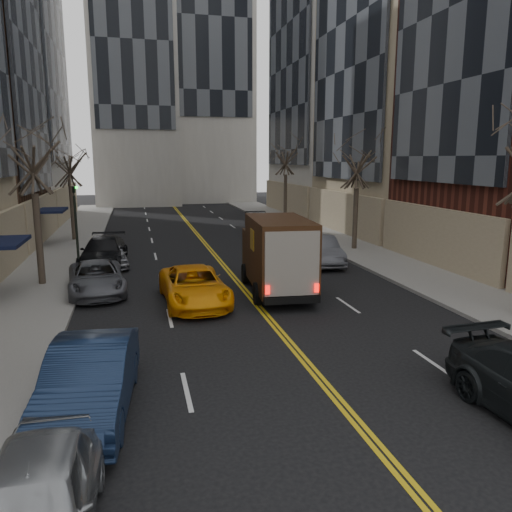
{
  "coord_description": "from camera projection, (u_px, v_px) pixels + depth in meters",
  "views": [
    {
      "loc": [
        -4.54,
        -3.67,
        5.73
      ],
      "look_at": [
        -0.3,
        13.81,
        2.2
      ],
      "focal_mm": 35.0,
      "sensor_mm": 36.0,
      "label": 1
    }
  ],
  "objects": [
    {
      "name": "sidewalk_left",
      "position": [
        60.0,
        256.0,
        29.31
      ],
      "size": [
        4.0,
        66.0,
        0.15
      ],
      "primitive_type": "cube",
      "color": "slate",
      "rests_on": "ground"
    },
    {
      "name": "pedestrian",
      "position": [
        257.0,
        272.0,
        21.6
      ],
      "size": [
        0.54,
        0.71,
        1.77
      ],
      "primitive_type": "imported",
      "rotation": [
        0.0,
        0.0,
        1.76
      ],
      "color": "black",
      "rests_on": "ground"
    },
    {
      "name": "tree_rt_far",
      "position": [
        286.0,
        147.0,
        44.54
      ],
      "size": [
        3.2,
        3.2,
        9.11
      ],
      "color": "#382D23",
      "rests_on": "sidewalk_right"
    },
    {
      "name": "ups_truck",
      "position": [
        277.0,
        255.0,
        21.28
      ],
      "size": [
        2.84,
        6.18,
        3.29
      ],
      "rotation": [
        0.0,
        0.0,
        -0.08
      ],
      "color": "black",
      "rests_on": "ground"
    },
    {
      "name": "parked_lf_a",
      "position": [
        35.0,
        504.0,
        7.31
      ],
      "size": [
        1.83,
        4.42,
        1.5
      ],
      "primitive_type": "imported",
      "rotation": [
        0.0,
        0.0,
        -0.01
      ],
      "color": "#999CA0",
      "rests_on": "ground"
    },
    {
      "name": "parked_lf_b",
      "position": [
        90.0,
        380.0,
        11.25
      ],
      "size": [
        2.21,
        5.14,
        1.65
      ],
      "primitive_type": "imported",
      "rotation": [
        0.0,
        0.0,
        -0.1
      ],
      "color": "#111D35",
      "rests_on": "ground"
    },
    {
      "name": "parked_rt_b",
      "position": [
        277.0,
        228.0,
        36.67
      ],
      "size": [
        2.9,
        5.17,
        1.37
      ],
      "primitive_type": "imported",
      "rotation": [
        0.0,
        0.0,
        0.13
      ],
      "color": "#A0A2A8",
      "rests_on": "ground"
    },
    {
      "name": "parked_lf_e",
      "position": [
        112.0,
        255.0,
        26.7
      ],
      "size": [
        1.98,
        3.92,
        1.28
      ],
      "primitive_type": "imported",
      "rotation": [
        0.0,
        0.0,
        0.13
      ],
      "color": "#9B9CA2",
      "rests_on": "ground"
    },
    {
      "name": "parked_lf_d",
      "position": [
        104.0,
        252.0,
        26.73
      ],
      "size": [
        2.59,
        5.56,
        1.57
      ],
      "primitive_type": "imported",
      "rotation": [
        0.0,
        0.0,
        -0.07
      ],
      "color": "black",
      "rests_on": "ground"
    },
    {
      "name": "parked_rt_c",
      "position": [
        260.0,
        222.0,
        39.68
      ],
      "size": [
        2.3,
        5.03,
        1.43
      ],
      "primitive_type": "imported",
      "rotation": [
        0.0,
        0.0,
        -0.06
      ],
      "color": "black",
      "rests_on": "ground"
    },
    {
      "name": "tree_rt_mid",
      "position": [
        358.0,
        151.0,
        30.34
      ],
      "size": [
        3.2,
        3.2,
        8.32
      ],
      "color": "#382D23",
      "rests_on": "sidewalk_right"
    },
    {
      "name": "streetwall_right",
      "position": [
        415.0,
        31.0,
        37.24
      ],
      "size": [
        12.26,
        49.0,
        34.0
      ],
      "color": "#4C301E",
      "rests_on": "ground"
    },
    {
      "name": "parked_lf_c",
      "position": [
        96.0,
        278.0,
        21.39
      ],
      "size": [
        2.74,
        5.1,
        1.36
      ],
      "primitive_type": "imported",
      "rotation": [
        0.0,
        0.0,
        0.1
      ],
      "color": "#53555C",
      "rests_on": "ground"
    },
    {
      "name": "tree_lf_far",
      "position": [
        68.0,
        154.0,
        33.93
      ],
      "size": [
        3.2,
        3.2,
        8.12
      ],
      "color": "#382D23",
      "rests_on": "sidewalk_left"
    },
    {
      "name": "taxi",
      "position": [
        194.0,
        286.0,
        19.87
      ],
      "size": [
        2.61,
        5.31,
        1.45
      ],
      "primitive_type": "imported",
      "rotation": [
        0.0,
        0.0,
        0.04
      ],
      "color": "orange",
      "rests_on": "ground"
    },
    {
      "name": "sidewalk_right",
      "position": [
        344.0,
        244.0,
        33.47
      ],
      "size": [
        4.0,
        66.0,
        0.15
      ],
      "primitive_type": "cube",
      "color": "slate",
      "rests_on": "ground"
    },
    {
      "name": "tree_lf_mid",
      "position": [
        30.0,
        138.0,
        21.42
      ],
      "size": [
        3.2,
        3.2,
        8.91
      ],
      "color": "#382D23",
      "rests_on": "sidewalk_left"
    },
    {
      "name": "parked_rt_a",
      "position": [
        320.0,
        250.0,
        27.36
      ],
      "size": [
        2.11,
        4.87,
        1.56
      ],
      "primitive_type": "imported",
      "rotation": [
        0.0,
        0.0,
        -0.1
      ],
      "color": "#4B4C52",
      "rests_on": "ground"
    },
    {
      "name": "traffic_signal",
      "position": [
        76.0,
        219.0,
        24.38
      ],
      "size": [
        0.29,
        0.26,
        4.7
      ],
      "color": "black",
      "rests_on": "sidewalk_left"
    }
  ]
}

